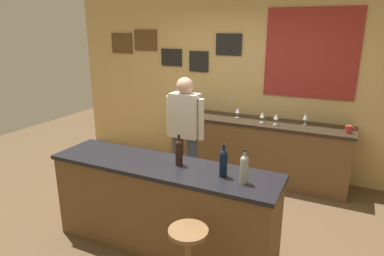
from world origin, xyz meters
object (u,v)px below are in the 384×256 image
(wine_glass_a, at_px, (198,106))
(wine_glass_e, at_px, (305,117))
(coffee_mug, at_px, (349,129))
(wine_bottle_b, at_px, (223,162))
(wine_glass_b, at_px, (238,111))
(wine_glass_d, at_px, (276,117))
(wine_bottle_c, at_px, (244,168))
(wine_bottle_a, at_px, (179,152))
(bartender, at_px, (185,131))
(wine_glass_c, at_px, (262,115))
(bar_stool, at_px, (188,253))

(wine_glass_a, height_order, wine_glass_e, same)
(wine_glass_a, height_order, coffee_mug, wine_glass_a)
(wine_bottle_b, bearing_deg, wine_glass_a, 120.23)
(wine_glass_b, relative_size, wine_glass_d, 1.00)
(wine_bottle_c, height_order, wine_glass_d, wine_bottle_c)
(wine_bottle_c, xyz_separation_m, coffee_mug, (0.76, 2.03, -0.11))
(wine_bottle_a, relative_size, wine_glass_a, 1.97)
(wine_glass_e, relative_size, coffee_mug, 1.24)
(bartender, height_order, wine_bottle_b, bartender)
(wine_glass_a, height_order, wine_glass_c, same)
(wine_glass_c, height_order, wine_glass_d, same)
(wine_glass_c, relative_size, coffee_mug, 1.24)
(wine_glass_a, relative_size, coffee_mug, 1.24)
(bar_stool, xyz_separation_m, wine_glass_a, (-1.15, 2.66, 0.55))
(bartender, height_order, wine_glass_a, bartender)
(wine_bottle_a, relative_size, wine_bottle_c, 1.00)
(wine_glass_b, xyz_separation_m, wine_glass_e, (0.96, 0.06, 0.00))
(bartender, relative_size, wine_glass_b, 10.45)
(bar_stool, relative_size, wine_bottle_b, 2.22)
(bartender, bearing_deg, bar_stool, -62.41)
(bar_stool, xyz_separation_m, wine_glass_c, (-0.08, 2.52, 0.55))
(bartender, bearing_deg, wine_glass_c, 50.73)
(wine_glass_a, xyz_separation_m, wine_glass_e, (1.64, 0.02, 0.00))
(bartender, height_order, coffee_mug, bartender)
(bartender, xyz_separation_m, wine_glass_c, (0.76, 0.92, 0.07))
(bar_stool, bearing_deg, wine_glass_c, 91.76)
(bar_stool, bearing_deg, wine_glass_d, 87.30)
(wine_glass_c, bearing_deg, wine_glass_d, -3.02)
(wine_bottle_b, relative_size, coffee_mug, 2.45)
(wine_glass_a, bearing_deg, coffee_mug, -3.33)
(wine_glass_c, distance_m, wine_glass_e, 0.58)
(wine_bottle_b, bearing_deg, wine_glass_c, 94.41)
(bartender, distance_m, wine_glass_d, 1.32)
(wine_glass_e, bearing_deg, wine_bottle_a, -113.27)
(bartender, relative_size, wine_glass_d, 10.45)
(bartender, bearing_deg, wine_glass_a, 106.66)
(wine_glass_d, xyz_separation_m, wine_glass_e, (0.37, 0.17, 0.00))
(wine_bottle_b, distance_m, wine_glass_c, 1.97)
(wine_glass_b, bearing_deg, coffee_mug, -3.48)
(wine_glass_e, bearing_deg, bartender, -140.42)
(wine_bottle_a, xyz_separation_m, wine_bottle_c, (0.68, -0.11, 0.00))
(wine_bottle_b, xyz_separation_m, wine_glass_c, (-0.15, 1.96, -0.05))
(wine_bottle_a, height_order, wine_glass_e, wine_bottle_a)
(wine_glass_b, bearing_deg, wine_glass_d, -11.07)
(wine_glass_b, distance_m, wine_glass_e, 0.96)
(bartender, relative_size, wine_bottle_b, 5.29)
(wine_glass_a, height_order, wine_glass_b, same)
(coffee_mug, bearing_deg, wine_bottle_a, -127.09)
(wine_bottle_a, relative_size, wine_glass_c, 1.97)
(wine_bottle_b, xyz_separation_m, coffee_mug, (0.97, 1.98, -0.11))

